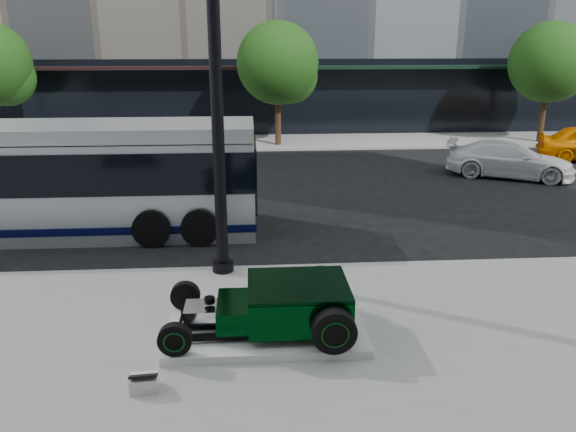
{
  "coord_description": "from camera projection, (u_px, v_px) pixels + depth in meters",
  "views": [
    {
      "loc": [
        -0.36,
        -13.79,
        5.05
      ],
      "look_at": [
        0.47,
        -1.75,
        1.2
      ],
      "focal_mm": 35.0,
      "sensor_mm": 36.0,
      "label": 1
    }
  ],
  "objects": [
    {
      "name": "ground",
      "position": [
        266.0,
        240.0,
        14.66
      ],
      "size": [
        120.0,
        120.0,
        0.0
      ],
      "primitive_type": "plane",
      "color": "black",
      "rests_on": "ground"
    },
    {
      "name": "sidewalk_far",
      "position": [
        257.0,
        142.0,
        27.95
      ],
      "size": [
        70.0,
        4.0,
        0.12
      ],
      "primitive_type": "cube",
      "color": "gray",
      "rests_on": "ground"
    },
    {
      "name": "street_trees",
      "position": [
        281.0,
        66.0,
        26.02
      ],
      "size": [
        29.8,
        3.8,
        5.7
      ],
      "color": "black",
      "rests_on": "sidewalk_far"
    },
    {
      "name": "display_plinth",
      "position": [
        266.0,
        331.0,
        9.71
      ],
      "size": [
        3.4,
        1.8,
        0.15
      ],
      "primitive_type": "cube",
      "color": "silver",
      "rests_on": "sidewalk_near"
    },
    {
      "name": "hot_rod",
      "position": [
        285.0,
        304.0,
        9.58
      ],
      "size": [
        3.22,
        2.0,
        0.81
      ],
      "color": "black",
      "rests_on": "display_plinth"
    },
    {
      "name": "info_plaque",
      "position": [
        144.0,
        382.0,
        8.19
      ],
      "size": [
        0.43,
        0.33,
        0.31
      ],
      "color": "silver",
      "rests_on": "sidewalk_near"
    },
    {
      "name": "lamppost",
      "position": [
        216.0,
        90.0,
        11.23
      ],
      "size": [
        0.47,
        0.47,
        8.48
      ],
      "color": "black",
      "rests_on": "sidewalk_near"
    },
    {
      "name": "transit_bus",
      "position": [
        27.0,
        179.0,
        14.75
      ],
      "size": [
        12.12,
        2.88,
        2.92
      ],
      "color": "silver",
      "rests_on": "ground"
    },
    {
      "name": "white_sedan",
      "position": [
        510.0,
        160.0,
        21.08
      ],
      "size": [
        4.93,
        3.61,
        1.33
      ],
      "primitive_type": "imported",
      "rotation": [
        0.0,
        0.0,
        1.14
      ],
      "color": "white",
      "rests_on": "ground"
    }
  ]
}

